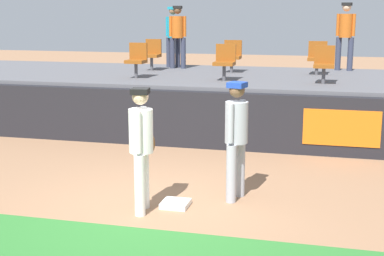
% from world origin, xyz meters
% --- Properties ---
extents(ground_plane, '(60.00, 60.00, 0.00)m').
position_xyz_m(ground_plane, '(0.00, 0.00, 0.00)').
color(ground_plane, '#936B4C').
extents(first_base, '(0.40, 0.40, 0.08)m').
position_xyz_m(first_base, '(0.29, 0.10, 0.04)').
color(first_base, white).
rests_on(first_base, ground_plane).
extents(player_fielder_home, '(0.39, 0.58, 1.82)m').
position_xyz_m(player_fielder_home, '(-0.12, -0.21, 1.05)').
color(player_fielder_home, white).
rests_on(player_fielder_home, ground_plane).
extents(player_runner_visitor, '(0.42, 0.50, 1.83)m').
position_xyz_m(player_runner_visitor, '(1.10, 0.66, 1.06)').
color(player_runner_visitor, '#9EA3AD').
rests_on(player_runner_visitor, ground_plane).
extents(field_wall, '(18.00, 0.26, 1.21)m').
position_xyz_m(field_wall, '(0.01, 3.78, 0.61)').
color(field_wall, black).
rests_on(field_wall, ground_plane).
extents(bleacher_platform, '(18.00, 4.80, 1.29)m').
position_xyz_m(bleacher_platform, '(0.00, 6.35, 0.64)').
color(bleacher_platform, '#59595E').
rests_on(bleacher_platform, ground_plane).
extents(seat_front_left, '(0.44, 0.44, 0.84)m').
position_xyz_m(seat_front_left, '(-2.14, 5.22, 1.76)').
color(seat_front_left, '#4C4C51').
rests_on(seat_front_left, bleacher_platform).
extents(seat_back_center, '(0.46, 0.44, 0.84)m').
position_xyz_m(seat_back_center, '(-0.13, 7.02, 1.76)').
color(seat_back_center, '#4C4C51').
rests_on(seat_back_center, bleacher_platform).
extents(seat_front_right, '(0.45, 0.44, 0.84)m').
position_xyz_m(seat_front_right, '(2.27, 5.22, 1.76)').
color(seat_front_right, '#4C4C51').
rests_on(seat_front_right, bleacher_platform).
extents(seat_back_right, '(0.47, 0.44, 0.84)m').
position_xyz_m(seat_back_right, '(2.06, 7.02, 1.76)').
color(seat_back_right, '#4C4C51').
rests_on(seat_back_right, bleacher_platform).
extents(seat_back_left, '(0.44, 0.44, 0.84)m').
position_xyz_m(seat_back_left, '(-2.34, 7.02, 1.76)').
color(seat_back_left, '#4C4C51').
rests_on(seat_back_left, bleacher_platform).
extents(seat_front_center, '(0.47, 0.44, 0.84)m').
position_xyz_m(seat_front_center, '(0.03, 5.22, 1.76)').
color(seat_front_center, '#4C4C51').
rests_on(seat_front_center, bleacher_platform).
extents(spectator_hooded, '(0.46, 0.40, 1.71)m').
position_xyz_m(spectator_hooded, '(-2.02, 7.97, 2.28)').
color(spectator_hooded, '#33384C').
rests_on(spectator_hooded, bleacher_platform).
extents(spectator_capped, '(0.48, 0.36, 1.73)m').
position_xyz_m(spectator_capped, '(-1.80, 7.66, 2.29)').
color(spectator_capped, '#33384C').
rests_on(spectator_capped, bleacher_platform).
extents(spectator_casual, '(0.50, 0.41, 1.81)m').
position_xyz_m(spectator_casual, '(2.74, 8.23, 2.34)').
color(spectator_casual, '#33384C').
rests_on(spectator_casual, bleacher_platform).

